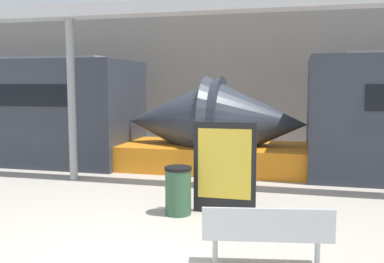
% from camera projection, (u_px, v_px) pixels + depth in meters
% --- Properties ---
extents(station_wall, '(56.00, 0.20, 5.00)m').
position_uv_depth(station_wall, '(240.00, 82.00, 15.71)').
color(station_wall, gray).
rests_on(station_wall, ground_plane).
extents(bench_near, '(1.71, 0.72, 0.86)m').
position_uv_depth(bench_near, '(267.00, 231.00, 5.47)').
color(bench_near, '#ADB2B7').
rests_on(bench_near, ground_plane).
extents(trash_bin, '(0.50, 0.50, 0.89)m').
position_uv_depth(trash_bin, '(178.00, 190.00, 7.86)').
color(trash_bin, '#2D5138').
rests_on(trash_bin, ground_plane).
extents(poster_board, '(1.16, 0.07, 1.71)m').
position_uv_depth(poster_board, '(224.00, 168.00, 7.88)').
color(poster_board, black).
rests_on(poster_board, ground_plane).
extents(support_column_near, '(0.19, 0.19, 3.98)m').
position_uv_depth(support_column_near, '(72.00, 101.00, 10.53)').
color(support_column_near, gray).
rests_on(support_column_near, ground_plane).
extents(canopy_beam, '(28.00, 0.60, 0.28)m').
position_uv_depth(canopy_beam, '(69.00, 12.00, 10.30)').
color(canopy_beam, '#B7B7BC').
rests_on(canopy_beam, support_column_near).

